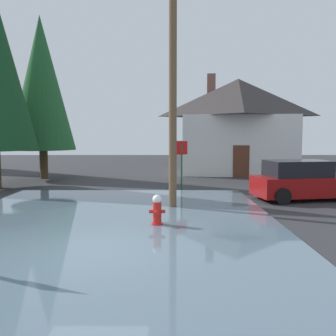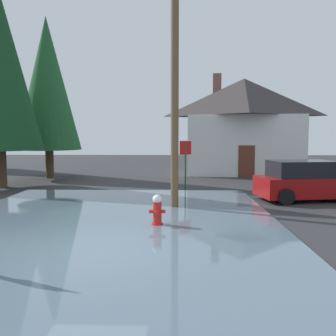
{
  "view_description": "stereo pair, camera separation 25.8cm",
  "coord_description": "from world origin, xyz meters",
  "px_view_note": "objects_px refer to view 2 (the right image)",
  "views": [
    {
      "loc": [
        1.75,
        -8.08,
        2.68
      ],
      "look_at": [
        1.71,
        3.95,
        1.59
      ],
      "focal_mm": 39.61,
      "sensor_mm": 36.0,
      "label": 1
    },
    {
      "loc": [
        2.01,
        -8.08,
        2.68
      ],
      "look_at": [
        1.71,
        3.95,
        1.59
      ],
      "focal_mm": 39.61,
      "sensor_mm": 36.0,
      "label": 2
    }
  ],
  "objects_px": {
    "fire_hydrant": "(157,211)",
    "stop_sign_far": "(185,155)",
    "house": "(243,124)",
    "pine_tree_tall_left": "(47,84)",
    "parked_car": "(306,181)",
    "utility_pole": "(175,65)"
  },
  "relations": [
    {
      "from": "house",
      "to": "pine_tree_tall_left",
      "type": "xyz_separation_m",
      "value": [
        -12.43,
        -3.35,
        2.35
      ]
    },
    {
      "from": "parked_car",
      "to": "fire_hydrant",
      "type": "bearing_deg",
      "value": -142.31
    },
    {
      "from": "fire_hydrant",
      "to": "parked_car",
      "type": "relative_size",
      "value": 0.22
    },
    {
      "from": "utility_pole",
      "to": "parked_car",
      "type": "distance_m",
      "value": 7.11
    },
    {
      "from": "fire_hydrant",
      "to": "utility_pole",
      "type": "distance_m",
      "value": 5.37
    },
    {
      "from": "utility_pole",
      "to": "stop_sign_far",
      "type": "height_order",
      "value": "utility_pole"
    },
    {
      "from": "stop_sign_far",
      "to": "house",
      "type": "height_order",
      "value": "house"
    },
    {
      "from": "stop_sign_far",
      "to": "parked_car",
      "type": "height_order",
      "value": "stop_sign_far"
    },
    {
      "from": "fire_hydrant",
      "to": "pine_tree_tall_left",
      "type": "xyz_separation_m",
      "value": [
        -7.28,
        11.96,
        5.25
      ]
    },
    {
      "from": "fire_hydrant",
      "to": "pine_tree_tall_left",
      "type": "bearing_deg",
      "value": 121.31
    },
    {
      "from": "house",
      "to": "parked_car",
      "type": "relative_size",
      "value": 1.97
    },
    {
      "from": "fire_hydrant",
      "to": "parked_car",
      "type": "distance_m",
      "value": 7.36
    },
    {
      "from": "stop_sign_far",
      "to": "parked_car",
      "type": "relative_size",
      "value": 0.55
    },
    {
      "from": "utility_pole",
      "to": "pine_tree_tall_left",
      "type": "distance_m",
      "value": 12.12
    },
    {
      "from": "pine_tree_tall_left",
      "to": "house",
      "type": "bearing_deg",
      "value": 15.08
    },
    {
      "from": "stop_sign_far",
      "to": "parked_car",
      "type": "bearing_deg",
      "value": -29.82
    },
    {
      "from": "pine_tree_tall_left",
      "to": "parked_car",
      "type": "bearing_deg",
      "value": -29.68
    },
    {
      "from": "stop_sign_far",
      "to": "fire_hydrant",
      "type": "bearing_deg",
      "value": -97.6
    },
    {
      "from": "fire_hydrant",
      "to": "stop_sign_far",
      "type": "distance_m",
      "value": 7.44
    },
    {
      "from": "stop_sign_far",
      "to": "pine_tree_tall_left",
      "type": "bearing_deg",
      "value": 150.41
    },
    {
      "from": "parked_car",
      "to": "stop_sign_far",
      "type": "bearing_deg",
      "value": 150.18
    },
    {
      "from": "stop_sign_far",
      "to": "house",
      "type": "xyz_separation_m",
      "value": [
        4.18,
        8.03,
        1.68
      ]
    }
  ]
}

